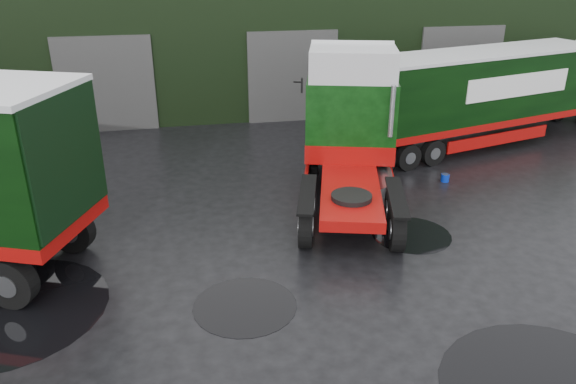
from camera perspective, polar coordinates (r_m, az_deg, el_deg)
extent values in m
plane|color=black|center=(13.09, 3.98, -10.40)|extent=(100.00, 100.00, 0.00)
cube|color=black|center=(31.14, -1.80, 15.69)|extent=(32.00, 12.00, 6.00)
cylinder|color=#0826AE|center=(19.75, 15.67, 1.40)|extent=(0.33, 0.33, 0.26)
cylinder|color=black|center=(12.74, -4.40, -11.45)|extent=(2.32, 2.32, 0.01)
cylinder|color=black|center=(15.94, 12.40, -4.25)|extent=(2.19, 2.19, 0.01)
cylinder|color=black|center=(14.02, -26.62, -10.63)|extent=(4.32, 4.32, 0.01)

